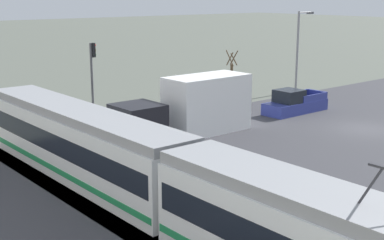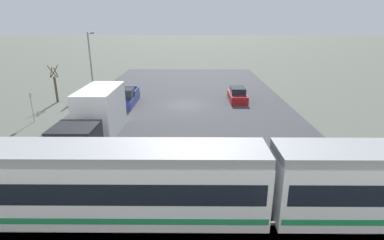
# 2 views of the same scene
# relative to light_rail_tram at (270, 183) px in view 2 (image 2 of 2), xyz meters

# --- Properties ---
(ground_plane) EXTENTS (320.00, 320.00, 0.00)m
(ground_plane) POSITION_rel_light_rail_tram_xyz_m (4.26, -18.53, -1.68)
(ground_plane) COLOR #565B51
(road_surface) EXTENTS (21.69, 48.49, 0.08)m
(road_surface) POSITION_rel_light_rail_tram_xyz_m (4.26, -18.53, -1.64)
(road_surface) COLOR #38383D
(road_surface) RESTS_ON ground
(rail_bed) EXTENTS (71.57, 4.40, 0.22)m
(rail_bed) POSITION_rel_light_rail_tram_xyz_m (4.26, -0.00, -1.63)
(rail_bed) COLOR gray
(rail_bed) RESTS_ON ground
(light_rail_tram) EXTENTS (31.41, 2.58, 4.42)m
(light_rail_tram) POSITION_rel_light_rail_tram_xyz_m (0.00, 0.00, 0.00)
(light_rail_tram) COLOR white
(light_rail_tram) RESTS_ON ground
(box_truck) EXTENTS (2.60, 9.20, 3.57)m
(box_truck) POSITION_rel_light_rail_tram_xyz_m (10.41, -9.03, 0.05)
(box_truck) COLOR black
(box_truck) RESTS_ON ground
(pickup_truck) EXTENTS (1.92, 5.31, 1.77)m
(pickup_truck) POSITION_rel_light_rail_tram_xyz_m (10.42, -18.88, -0.93)
(pickup_truck) COLOR navy
(pickup_truck) RESTS_ON ground
(sedan_car_0) EXTENTS (1.77, 4.26, 1.49)m
(sedan_car_0) POSITION_rel_light_rail_tram_xyz_m (-1.42, -20.33, -0.98)
(sedan_car_0) COLOR maroon
(sedan_car_0) RESTS_ON ground
(street_tree) EXTENTS (0.96, 0.80, 3.99)m
(street_tree) POSITION_rel_light_rail_tram_xyz_m (18.20, -19.96, 0.14)
(street_tree) COLOR brown
(street_tree) RESTS_ON ground
(street_lamp_near_crossing) EXTENTS (0.36, 1.95, 7.13)m
(street_lamp_near_crossing) POSITION_rel_light_rail_tram_xyz_m (16.29, -26.41, 2.50)
(street_lamp_near_crossing) COLOR gray
(street_lamp_near_crossing) RESTS_ON ground
(no_parking_sign) EXTENTS (0.32, 0.08, 2.60)m
(no_parking_sign) POSITION_rel_light_rail_tram_xyz_m (17.35, -13.30, -0.11)
(no_parking_sign) COLOR gray
(no_parking_sign) RESTS_ON ground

